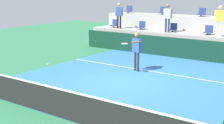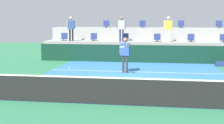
{
  "view_description": "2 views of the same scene",
  "coord_description": "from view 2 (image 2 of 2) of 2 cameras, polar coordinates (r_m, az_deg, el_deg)",
  "views": [
    {
      "loc": [
        6.74,
        -10.17,
        3.64
      ],
      "look_at": [
        -0.11,
        -0.45,
        0.95
      ],
      "focal_mm": 50.43,
      "sensor_mm": 36.0,
      "label": 1
    },
    {
      "loc": [
        1.2,
        -13.67,
        2.78
      ],
      "look_at": [
        -0.76,
        -0.74,
        0.94
      ],
      "focal_mm": 50.15,
      "sensor_mm": 36.0,
      "label": 2
    }
  ],
  "objects": [
    {
      "name": "ground_plane",
      "position": [
        14.0,
        3.53,
        -3.47
      ],
      "size": [
        40.0,
        40.0,
        0.0
      ],
      "primitive_type": "plane",
      "color": "#2D754C"
    },
    {
      "name": "court_inner_paint",
      "position": [
        14.98,
        3.88,
        -2.71
      ],
      "size": [
        9.0,
        10.0,
        0.01
      ],
      "primitive_type": "cube",
      "color": "teal",
      "rests_on": "ground_plane"
    },
    {
      "name": "court_service_line",
      "position": [
        16.35,
        4.28,
        -1.79
      ],
      "size": [
        9.0,
        0.06,
        0.0
      ],
      "primitive_type": "cube",
      "color": "white",
      "rests_on": "ground_plane"
    },
    {
      "name": "tennis_net",
      "position": [
        10.01,
        1.51,
        -5.18
      ],
      "size": [
        10.48,
        0.08,
        1.07
      ],
      "color": "black",
      "rests_on": "ground_plane"
    },
    {
      "name": "sponsor_backboard",
      "position": [
        19.83,
        5.09,
        1.51
      ],
      "size": [
        13.0,
        0.16,
        1.1
      ],
      "primitive_type": "cube",
      "color": "#0F3323",
      "rests_on": "ground_plane"
    },
    {
      "name": "seating_tier_lower",
      "position": [
        21.12,
        5.31,
        2.1
      ],
      "size": [
        13.0,
        1.8,
        1.25
      ],
      "primitive_type": "cube",
      "color": "#9E9E99",
      "rests_on": "ground_plane"
    },
    {
      "name": "seating_tier_upper",
      "position": [
        22.87,
        5.59,
        3.62
      ],
      "size": [
        13.0,
        1.8,
        2.1
      ],
      "primitive_type": "cube",
      "color": "#9E9E99",
      "rests_on": "ground_plane"
    },
    {
      "name": "stadium_chair_lower_far_left",
      "position": [
        21.94,
        -8.74,
        4.46
      ],
      "size": [
        0.44,
        0.4,
        0.52
      ],
      "color": "#2D2D33",
      "rests_on": "seating_tier_lower"
    },
    {
      "name": "stadium_chair_lower_left",
      "position": [
        21.41,
        -3.36,
        4.46
      ],
      "size": [
        0.44,
        0.4,
        0.52
      ],
      "color": "#2D2D33",
      "rests_on": "seating_tier_lower"
    },
    {
      "name": "stadium_chair_lower_mid_left",
      "position": [
        21.07,
        2.42,
        4.41
      ],
      "size": [
        0.44,
        0.4,
        0.52
      ],
      "color": "#2D2D33",
      "rests_on": "seating_tier_lower"
    },
    {
      "name": "stadium_chair_lower_mid_right",
      "position": [
        20.95,
        8.25,
        4.31
      ],
      "size": [
        0.44,
        0.4,
        0.52
      ],
      "color": "#2D2D33",
      "rests_on": "seating_tier_lower"
    },
    {
      "name": "stadium_chair_lower_right",
      "position": [
        21.05,
        14.21,
        4.17
      ],
      "size": [
        0.44,
        0.4,
        0.52
      ],
      "color": "#2D2D33",
      "rests_on": "seating_tier_lower"
    },
    {
      "name": "stadium_chair_lower_far_right",
      "position": [
        21.34,
        19.68,
        4.0
      ],
      "size": [
        0.44,
        0.4,
        0.52
      ],
      "color": "#2D2D33",
      "rests_on": "seating_tier_lower"
    },
    {
      "name": "stadium_chair_upper_far_left",
      "position": [
        23.64,
        -7.53,
        6.8
      ],
      "size": [
        0.44,
        0.4,
        0.52
      ],
      "color": "#2D2D33",
      "rests_on": "seating_tier_upper"
    },
    {
      "name": "stadium_chair_upper_left",
      "position": [
        23.04,
        -1.07,
        6.84
      ],
      "size": [
        0.44,
        0.4,
        0.52
      ],
      "color": "#2D2D33",
      "rests_on": "seating_tier_upper"
    },
    {
      "name": "stadium_chair_upper_center",
      "position": [
        22.74,
        5.57,
        6.78
      ],
      "size": [
        0.44,
        0.4,
        0.52
      ],
      "color": "#2D2D33",
      "rests_on": "seating_tier_upper"
    },
    {
      "name": "stadium_chair_upper_right",
      "position": [
        22.76,
        12.47,
        6.64
      ],
      "size": [
        0.44,
        0.4,
        0.52
      ],
      "color": "#2D2D33",
      "rests_on": "seating_tier_upper"
    },
    {
      "name": "stadium_chair_upper_far_right",
      "position": [
        23.08,
        18.97,
        6.41
      ],
      "size": [
        0.44,
        0.4,
        0.52
      ],
      "color": "#2D2D33",
      "rests_on": "seating_tier_upper"
    },
    {
      "name": "tennis_player",
      "position": [
        15.9,
        2.39,
        2.0
      ],
      "size": [
        0.6,
        1.34,
        1.81
      ],
      "color": "#2D2D33",
      "rests_on": "ground_plane"
    },
    {
      "name": "spectator_in_grey",
      "position": [
        21.36,
        -7.46,
        6.48
      ],
      "size": [
        0.58,
        0.26,
        1.65
      ],
      "color": "black",
      "rests_on": "seating_tier_lower"
    },
    {
      "name": "spectator_leaning_on_rail",
      "position": [
        20.68,
        1.75,
        6.49
      ],
      "size": [
        0.58,
        0.22,
        1.65
      ],
      "color": "navy",
      "rests_on": "seating_tier_lower"
    },
    {
      "name": "spectator_in_white",
      "position": [
        20.54,
        10.21,
        6.36
      ],
      "size": [
        0.58,
        0.25,
        1.65
      ],
      "color": "white",
      "rests_on": "seating_tier_lower"
    },
    {
      "name": "tennis_ball",
      "position": [
        12.64,
        -7.78,
        -1.15
      ],
      "size": [
        0.07,
        0.07,
        0.07
      ],
      "color": "#CCE033"
    },
    {
      "name": "equipment_bag",
      "position": [
        19.26,
        19.4,
        -0.31
      ],
      "size": [
        0.76,
        0.28,
        0.3
      ],
      "primitive_type": "cube",
      "color": "navy",
      "rests_on": "ground_plane"
    }
  ]
}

